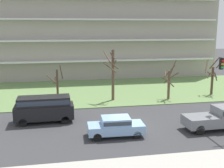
# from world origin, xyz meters

# --- Properties ---
(ground) EXTENTS (160.00, 160.00, 0.00)m
(ground) POSITION_xyz_m (0.00, 0.00, 0.00)
(ground) COLOR #38383A
(grass_lawn_strip) EXTENTS (80.00, 16.00, 0.08)m
(grass_lawn_strip) POSITION_xyz_m (0.00, 14.00, 0.04)
(grass_lawn_strip) COLOR #66844C
(grass_lawn_strip) RESTS_ON ground
(apartment_building) EXTENTS (42.07, 14.80, 16.06)m
(apartment_building) POSITION_xyz_m (0.00, 28.92, 8.03)
(apartment_building) COLOR #9E938C
(apartment_building) RESTS_ON ground
(tree_left) EXTENTS (1.79, 1.56, 4.57)m
(tree_left) POSITION_xyz_m (-5.77, 7.88, 2.23)
(tree_left) COLOR #4C3828
(tree_left) RESTS_ON ground
(tree_center) EXTENTS (1.80, 1.83, 5.97)m
(tree_center) POSITION_xyz_m (0.52, 8.79, 3.29)
(tree_center) COLOR brown
(tree_center) RESTS_ON ground
(tree_right) EXTENTS (1.89, 1.88, 4.79)m
(tree_right) POSITION_xyz_m (7.18, 8.10, 2.20)
(tree_right) COLOR brown
(tree_right) RESTS_ON ground
(tree_far_right) EXTENTS (2.06, 2.07, 4.82)m
(tree_far_right) POSITION_xyz_m (13.38, 9.33, 2.32)
(tree_far_right) COLOR #4C3828
(tree_far_right) RESTS_ON ground
(pickup_gray_near_left) EXTENTS (5.46, 2.17, 1.95)m
(pickup_gray_near_left) POSITION_xyz_m (7.56, -1.99, 1.02)
(pickup_gray_near_left) COLOR slate
(pickup_gray_near_left) RESTS_ON ground
(van_black_center_left) EXTENTS (5.24, 2.12, 2.36)m
(van_black_center_left) POSITION_xyz_m (-6.91, 2.50, 1.40)
(van_black_center_left) COLOR black
(van_black_center_left) RESTS_ON ground
(sedan_blue_center_right) EXTENTS (4.45, 1.94, 1.57)m
(sedan_blue_center_right) POSITION_xyz_m (-1.21, -2.00, 0.87)
(sedan_blue_center_right) COLOR #8CB2E0
(sedan_blue_center_right) RESTS_ON ground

